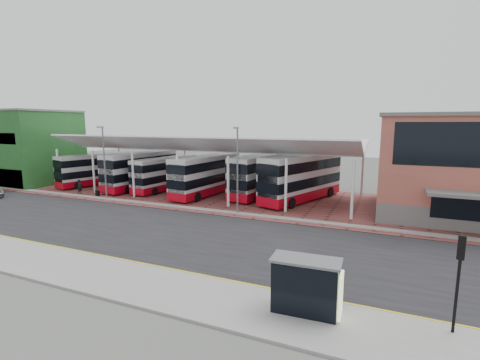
{
  "coord_description": "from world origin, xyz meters",
  "views": [
    {
      "loc": [
        14.77,
        -22.64,
        8.36
      ],
      "look_at": [
        1.39,
        8.31,
        2.88
      ],
      "focal_mm": 26.0,
      "sensor_mm": 36.0,
      "label": 1
    }
  ],
  "objects_px": {
    "bus_0": "(96,170)",
    "bus_1": "(141,170)",
    "bus_5": "(302,178)",
    "traffic_signal_west": "(459,269)",
    "bus_3": "(207,175)",
    "pedestrian": "(80,187)",
    "bus_4": "(261,175)",
    "bus_shelter": "(311,282)",
    "bus_2": "(165,174)"
  },
  "relations": [
    {
      "from": "bus_0",
      "to": "bus_1",
      "type": "height_order",
      "value": "bus_1"
    },
    {
      "from": "bus_5",
      "to": "bus_0",
      "type": "bearing_deg",
      "value": -157.27
    },
    {
      "from": "traffic_signal_west",
      "to": "bus_3",
      "type": "bearing_deg",
      "value": 150.35
    },
    {
      "from": "bus_3",
      "to": "pedestrian",
      "type": "xyz_separation_m",
      "value": [
        -14.03,
        -5.75,
        -1.4
      ]
    },
    {
      "from": "bus_3",
      "to": "traffic_signal_west",
      "type": "xyz_separation_m",
      "value": [
        22.41,
        -20.47,
        0.48
      ]
    },
    {
      "from": "bus_4",
      "to": "bus_shelter",
      "type": "relative_size",
      "value": 3.76
    },
    {
      "from": "bus_0",
      "to": "bus_3",
      "type": "xyz_separation_m",
      "value": [
        17.18,
        0.1,
        0.19
      ]
    },
    {
      "from": "bus_1",
      "to": "bus_5",
      "type": "relative_size",
      "value": 0.93
    },
    {
      "from": "bus_2",
      "to": "bus_1",
      "type": "bearing_deg",
      "value": -169.88
    },
    {
      "from": "bus_4",
      "to": "traffic_signal_west",
      "type": "height_order",
      "value": "bus_4"
    },
    {
      "from": "bus_shelter",
      "to": "bus_0",
      "type": "bearing_deg",
      "value": 145.06
    },
    {
      "from": "bus_0",
      "to": "bus_2",
      "type": "bearing_deg",
      "value": 18.71
    },
    {
      "from": "bus_0",
      "to": "bus_5",
      "type": "bearing_deg",
      "value": 18.21
    },
    {
      "from": "bus_1",
      "to": "pedestrian",
      "type": "relative_size",
      "value": 6.55
    },
    {
      "from": "bus_2",
      "to": "bus_3",
      "type": "xyz_separation_m",
      "value": [
        6.25,
        -0.58,
        0.24
      ]
    },
    {
      "from": "bus_5",
      "to": "bus_shelter",
      "type": "relative_size",
      "value": 3.95
    },
    {
      "from": "bus_2",
      "to": "bus_3",
      "type": "bearing_deg",
      "value": 1.24
    },
    {
      "from": "bus_0",
      "to": "traffic_signal_west",
      "type": "distance_m",
      "value": 44.53
    },
    {
      "from": "bus_2",
      "to": "traffic_signal_west",
      "type": "distance_m",
      "value": 35.57
    },
    {
      "from": "bus_0",
      "to": "bus_shelter",
      "type": "distance_m",
      "value": 40.26
    },
    {
      "from": "bus_4",
      "to": "bus_1",
      "type": "bearing_deg",
      "value": -165.25
    },
    {
      "from": "bus_1",
      "to": "bus_shelter",
      "type": "distance_m",
      "value": 34.57
    },
    {
      "from": "bus_3",
      "to": "traffic_signal_west",
      "type": "relative_size",
      "value": 2.83
    },
    {
      "from": "bus_2",
      "to": "traffic_signal_west",
      "type": "height_order",
      "value": "bus_2"
    },
    {
      "from": "bus_shelter",
      "to": "bus_1",
      "type": "bearing_deg",
      "value": 137.95
    },
    {
      "from": "bus_4",
      "to": "bus_5",
      "type": "distance_m",
      "value": 5.12
    },
    {
      "from": "bus_0",
      "to": "bus_3",
      "type": "bearing_deg",
      "value": 15.5
    },
    {
      "from": "bus_1",
      "to": "bus_shelter",
      "type": "xyz_separation_m",
      "value": [
        26.76,
        -21.87,
        -0.71
      ]
    },
    {
      "from": "pedestrian",
      "to": "bus_1",
      "type": "bearing_deg",
      "value": -31.04
    },
    {
      "from": "traffic_signal_west",
      "to": "pedestrian",
      "type": "bearing_deg",
      "value": 170.77
    },
    {
      "from": "bus_4",
      "to": "traffic_signal_west",
      "type": "relative_size",
      "value": 2.93
    },
    {
      "from": "bus_1",
      "to": "pedestrian",
      "type": "height_order",
      "value": "bus_1"
    },
    {
      "from": "pedestrian",
      "to": "traffic_signal_west",
      "type": "relative_size",
      "value": 0.44
    },
    {
      "from": "bus_shelter",
      "to": "bus_5",
      "type": "bearing_deg",
      "value": 101.62
    },
    {
      "from": "bus_2",
      "to": "bus_shelter",
      "type": "height_order",
      "value": "bus_2"
    },
    {
      "from": "bus_1",
      "to": "bus_2",
      "type": "relative_size",
      "value": 1.13
    },
    {
      "from": "bus_1",
      "to": "bus_3",
      "type": "relative_size",
      "value": 1.01
    },
    {
      "from": "bus_1",
      "to": "bus_5",
      "type": "distance_m",
      "value": 20.9
    },
    {
      "from": "bus_4",
      "to": "bus_shelter",
      "type": "height_order",
      "value": "bus_4"
    },
    {
      "from": "bus_0",
      "to": "bus_5",
      "type": "distance_m",
      "value": 28.24
    },
    {
      "from": "pedestrian",
      "to": "bus_5",
      "type": "bearing_deg",
      "value": -70.73
    },
    {
      "from": "bus_0",
      "to": "bus_2",
      "type": "relative_size",
      "value": 1.03
    },
    {
      "from": "bus_4",
      "to": "bus_0",
      "type": "bearing_deg",
      "value": -166.47
    },
    {
      "from": "bus_3",
      "to": "bus_4",
      "type": "bearing_deg",
      "value": 28.3
    },
    {
      "from": "pedestrian",
      "to": "bus_4",
      "type": "bearing_deg",
      "value": -64.5
    },
    {
      "from": "bus_0",
      "to": "bus_4",
      "type": "xyz_separation_m",
      "value": [
        23.18,
        2.5,
        0.27
      ]
    },
    {
      "from": "bus_5",
      "to": "bus_3",
      "type": "bearing_deg",
      "value": -153.08
    },
    {
      "from": "traffic_signal_west",
      "to": "bus_shelter",
      "type": "bearing_deg",
      "value": -156.41
    },
    {
      "from": "bus_0",
      "to": "bus_3",
      "type": "height_order",
      "value": "bus_3"
    },
    {
      "from": "bus_3",
      "to": "bus_5",
      "type": "relative_size",
      "value": 0.92
    }
  ]
}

